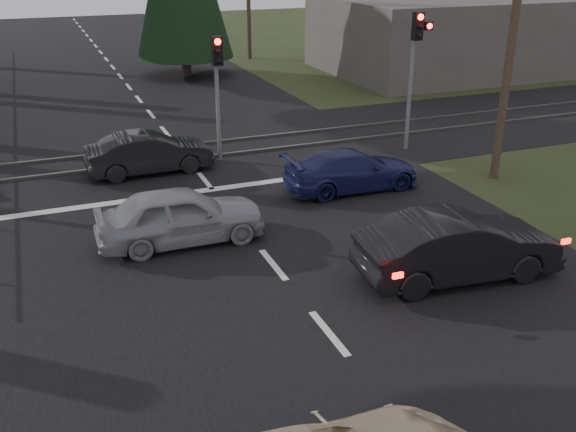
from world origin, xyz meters
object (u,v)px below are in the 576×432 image
traffic_signal_right (416,55)px  blue_sedan (352,170)px  traffic_signal_center (218,78)px  utility_pole_near (514,21)px  dark_car_far (150,153)px  silver_car (181,216)px  dark_hatchback (458,247)px

traffic_signal_right → blue_sedan: (-3.68, -2.74, -2.72)m
traffic_signal_center → utility_pole_near: size_ratio=0.46×
traffic_signal_center → dark_car_far: bearing=-174.0°
traffic_signal_right → silver_car: (-9.19, -4.47, -2.62)m
traffic_signal_right → dark_car_far: traffic_signal_right is taller
traffic_signal_center → utility_pole_near: (7.50, -4.68, 1.92)m
traffic_signal_right → utility_pole_near: bearing=-74.7°
traffic_signal_center → utility_pole_near: bearing=-32.0°
utility_pole_near → dark_car_far: 11.59m
traffic_signal_center → utility_pole_near: 9.05m
traffic_signal_right → utility_pole_near: utility_pole_near is taller
utility_pole_near → silver_car: (-10.15, -1.00, -4.03)m
utility_pole_near → blue_sedan: bearing=171.0°
traffic_signal_right → traffic_signal_center: size_ratio=1.15×
dark_hatchback → blue_sedan: bearing=1.7°
traffic_signal_center → dark_car_far: traffic_signal_center is taller
silver_car → dark_car_far: silver_car is taller
traffic_signal_center → dark_car_far: (-2.40, -0.25, -2.16)m
traffic_signal_center → dark_car_far: 3.24m
blue_sedan → traffic_signal_center: bearing=36.5°
utility_pole_near → dark_hatchback: size_ratio=2.02×
utility_pole_near → blue_sedan: utility_pole_near is taller
traffic_signal_right → dark_car_far: size_ratio=1.20×
traffic_signal_center → blue_sedan: traffic_signal_center is taller
silver_car → utility_pole_near: bearing=-83.4°
traffic_signal_right → traffic_signal_center: 6.68m
utility_pole_near → dark_hatchback: bearing=-134.9°
dark_car_far → traffic_signal_center: bearing=-86.1°
utility_pole_near → silver_car: bearing=-174.4°
silver_car → blue_sedan: size_ratio=1.00×
dark_hatchback → blue_sedan: size_ratio=1.09×
traffic_signal_right → blue_sedan: traffic_signal_right is taller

